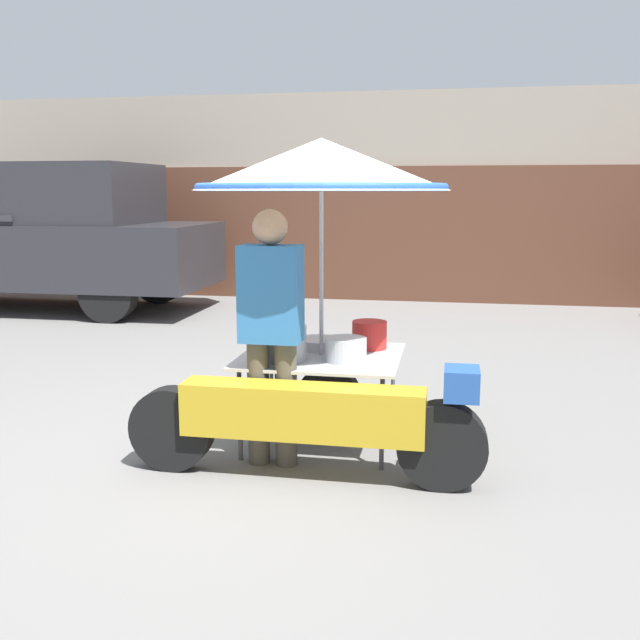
% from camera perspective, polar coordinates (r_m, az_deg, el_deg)
% --- Properties ---
extents(ground_plane, '(36.00, 36.00, 0.00)m').
position_cam_1_polar(ground_plane, '(4.76, -5.29, -11.04)').
color(ground_plane, slate).
extents(shopfront_building, '(28.00, 2.06, 3.23)m').
position_cam_1_polar(shopfront_building, '(12.33, 4.87, 9.72)').
color(shopfront_building, gray).
rests_on(shopfront_building, ground).
extents(vendor_motorcycle_cart, '(2.20, 1.68, 2.07)m').
position_cam_1_polar(vendor_motorcycle_cart, '(4.65, -0.02, 8.16)').
color(vendor_motorcycle_cart, black).
rests_on(vendor_motorcycle_cart, ground).
extents(vendor_person, '(0.38, 0.22, 1.62)m').
position_cam_1_polar(vendor_person, '(4.44, -3.92, -0.37)').
color(vendor_person, '#4C473D').
rests_on(vendor_person, ground).
extents(pickup_truck, '(5.25, 1.96, 2.11)m').
position_cam_1_polar(pickup_truck, '(11.22, -21.37, 5.91)').
color(pickup_truck, black).
rests_on(pickup_truck, ground).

